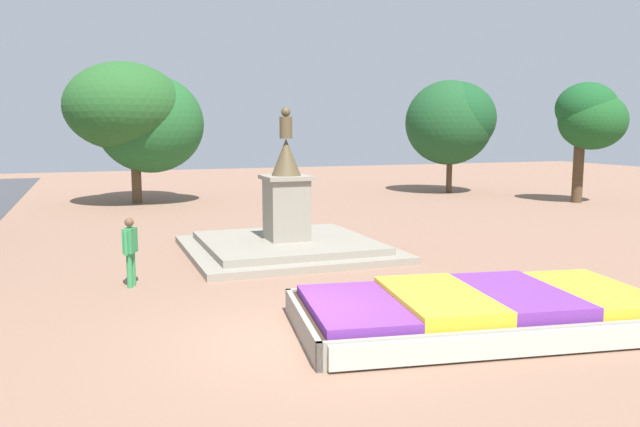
% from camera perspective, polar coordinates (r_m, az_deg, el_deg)
% --- Properties ---
extents(ground_plane, '(92.26, 92.26, 0.00)m').
position_cam_1_polar(ground_plane, '(11.04, -1.91, -11.52)').
color(ground_plane, '#8C6651').
extents(flower_planter, '(7.15, 4.33, 0.68)m').
position_cam_1_polar(flower_planter, '(12.00, 14.43, -8.63)').
color(flower_planter, '#38281C').
rests_on(flower_planter, ground_plane).
extents(statue_monument, '(5.76, 5.76, 4.25)m').
position_cam_1_polar(statue_monument, '(18.44, -3.07, -1.85)').
color(statue_monument, gray).
rests_on(statue_monument, ground_plane).
extents(pedestrian_near_planter, '(0.37, 0.52, 1.62)m').
position_cam_1_polar(pedestrian_near_planter, '(15.01, -16.96, -2.98)').
color(pedestrian_near_planter, '#338C4C').
rests_on(pedestrian_near_planter, ground_plane).
extents(park_tree_far_left, '(3.36, 3.16, 5.85)m').
position_cam_1_polar(park_tree_far_left, '(33.09, 23.46, 8.15)').
color(park_tree_far_left, '#4C3823').
rests_on(park_tree_far_left, ground_plane).
extents(park_tree_behind_statue, '(6.46, 6.79, 6.72)m').
position_cam_1_polar(park_tree_behind_statue, '(31.50, -16.43, 8.77)').
color(park_tree_behind_statue, brown).
rests_on(park_tree_behind_statue, ground_plane).
extents(park_tree_far_right, '(4.93, 5.04, 6.32)m').
position_cam_1_polar(park_tree_far_right, '(36.16, 11.92, 8.28)').
color(park_tree_far_right, '#4C3823').
rests_on(park_tree_far_right, ground_plane).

